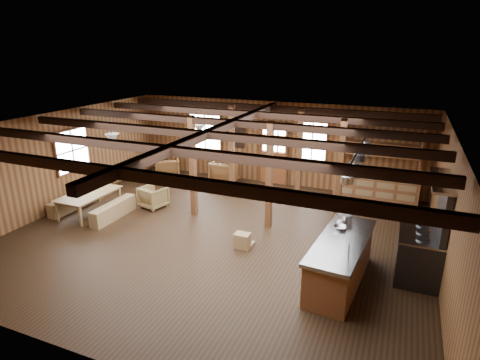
# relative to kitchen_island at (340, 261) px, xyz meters

# --- Properties ---
(room) EXTENTS (10.04, 9.04, 2.84)m
(room) POSITION_rel_kitchen_island_xyz_m (-3.15, 0.94, 0.92)
(room) COLOR black
(room) RESTS_ON ground
(ceiling_joists) EXTENTS (9.80, 8.82, 0.18)m
(ceiling_joists) POSITION_rel_kitchen_island_xyz_m (-3.15, 1.11, 2.20)
(ceiling_joists) COLOR black
(ceiling_joists) RESTS_ON ceiling
(timber_posts) EXTENTS (3.95, 2.35, 2.80)m
(timber_posts) POSITION_rel_kitchen_island_xyz_m (-2.63, 3.02, 0.92)
(timber_posts) COLOR #4A2B15
(timber_posts) RESTS_ON floor
(back_door) EXTENTS (1.02, 0.08, 2.15)m
(back_door) POSITION_rel_kitchen_island_xyz_m (-3.15, 5.39, 0.40)
(back_door) COLOR brown
(back_door) RESTS_ON floor
(window_back_left) EXTENTS (1.32, 0.06, 1.32)m
(window_back_left) POSITION_rel_kitchen_island_xyz_m (-5.75, 5.40, 1.12)
(window_back_left) COLOR white
(window_back_left) RESTS_ON wall_back
(window_back_right) EXTENTS (1.02, 0.06, 1.32)m
(window_back_right) POSITION_rel_kitchen_island_xyz_m (-1.85, 5.40, 1.12)
(window_back_right) COLOR white
(window_back_right) RESTS_ON wall_back
(window_left) EXTENTS (0.14, 1.24, 1.32)m
(window_left) POSITION_rel_kitchen_island_xyz_m (-8.11, 1.44, 1.12)
(window_left) COLOR white
(window_left) RESTS_ON wall_back
(notice_boards) EXTENTS (1.08, 0.03, 0.90)m
(notice_boards) POSITION_rel_kitchen_island_xyz_m (-4.65, 5.39, 1.16)
(notice_boards) COLOR beige
(notice_boards) RESTS_ON wall_back
(back_counter) EXTENTS (2.55, 0.60, 2.45)m
(back_counter) POSITION_rel_kitchen_island_xyz_m (0.25, 5.14, 0.12)
(back_counter) COLOR brown
(back_counter) RESTS_ON floor
(pendant_lamps) EXTENTS (1.86, 2.36, 0.66)m
(pendant_lamps) POSITION_rel_kitchen_island_xyz_m (-5.40, 1.94, 1.77)
(pendant_lamps) COLOR #2D2E30
(pendant_lamps) RESTS_ON ceiling
(pot_rack) EXTENTS (0.40, 3.00, 0.45)m
(pot_rack) POSITION_rel_kitchen_island_xyz_m (0.06, 1.24, 1.80)
(pot_rack) COLOR #2D2E30
(pot_rack) RESTS_ON ceiling
(kitchen_island) EXTENTS (1.09, 2.56, 1.20)m
(kitchen_island) POSITION_rel_kitchen_island_xyz_m (0.00, 0.00, 0.00)
(kitchen_island) COLOR brown
(kitchen_island) RESTS_ON floor
(step_stool) EXTENTS (0.41, 0.29, 0.36)m
(step_stool) POSITION_rel_kitchen_island_xyz_m (-2.34, 0.60, -0.30)
(step_stool) COLOR olive
(step_stool) RESTS_ON floor
(commercial_range) EXTENTS (0.87, 1.70, 2.09)m
(commercial_range) POSITION_rel_kitchen_island_xyz_m (1.49, 0.99, 0.19)
(commercial_range) COLOR #2D2E30
(commercial_range) RESTS_ON floor
(dining_table) EXTENTS (0.98, 1.76, 0.62)m
(dining_table) POSITION_rel_kitchen_island_xyz_m (-7.05, 0.83, -0.17)
(dining_table) COLOR olive
(dining_table) RESTS_ON floor
(bench_wall) EXTENTS (0.28, 1.49, 0.41)m
(bench_wall) POSITION_rel_kitchen_island_xyz_m (-7.80, 0.83, -0.27)
(bench_wall) COLOR olive
(bench_wall) RESTS_ON floor
(bench_aisle) EXTENTS (0.30, 1.60, 0.44)m
(bench_aisle) POSITION_rel_kitchen_island_xyz_m (-6.27, 0.83, -0.26)
(bench_aisle) COLOR olive
(bench_aisle) RESTS_ON floor
(armchair_a) EXTENTS (1.14, 1.14, 0.76)m
(armchair_a) POSITION_rel_kitchen_island_xyz_m (-6.78, 4.38, -0.10)
(armchair_a) COLOR brown
(armchair_a) RESTS_ON floor
(armchair_b) EXTENTS (0.85, 0.88, 0.78)m
(armchair_b) POSITION_rel_kitchen_island_xyz_m (-4.70, 4.74, -0.09)
(armchair_b) COLOR brown
(armchair_b) RESTS_ON floor
(armchair_c) EXTENTS (0.83, 0.84, 0.63)m
(armchair_c) POSITION_rel_kitchen_island_xyz_m (-5.71, 1.94, -0.16)
(armchair_c) COLOR olive
(armchair_c) RESTS_ON floor
(counter_pot) EXTENTS (0.33, 0.33, 0.20)m
(counter_pot) POSITION_rel_kitchen_island_xyz_m (-0.09, 0.87, 0.56)
(counter_pot) COLOR #B8BABF
(counter_pot) RESTS_ON kitchen_island
(bowl) EXTENTS (0.29, 0.29, 0.07)m
(bowl) POSITION_rel_kitchen_island_xyz_m (-0.13, 0.48, 0.50)
(bowl) COLOR silver
(bowl) RESTS_ON kitchen_island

